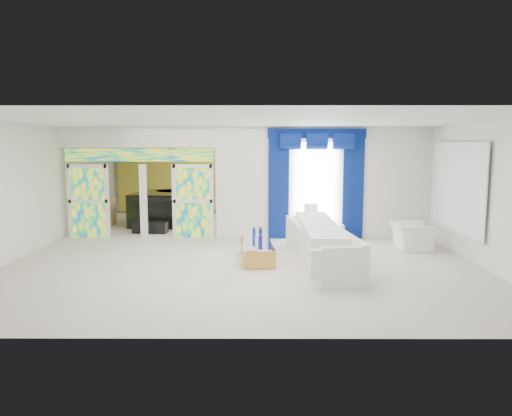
{
  "coord_description": "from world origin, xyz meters",
  "views": [
    {
      "loc": [
        0.34,
        -12.05,
        2.52
      ],
      "look_at": [
        0.3,
        -1.2,
        1.1
      ],
      "focal_mm": 33.9,
      "sensor_mm": 36.0,
      "label": 1
    }
  ],
  "objects_px": {
    "grand_piano": "(161,208)",
    "coffee_table": "(257,251)",
    "armchair": "(411,236)",
    "white_sofa": "(320,246)",
    "console_table": "(322,232)"
  },
  "relations": [
    {
      "from": "console_table",
      "to": "armchair",
      "type": "distance_m",
      "value": 2.35
    },
    {
      "from": "armchair",
      "to": "console_table",
      "type": "bearing_deg",
      "value": 59.61
    },
    {
      "from": "armchair",
      "to": "grand_piano",
      "type": "height_order",
      "value": "grand_piano"
    },
    {
      "from": "white_sofa",
      "to": "grand_piano",
      "type": "bearing_deg",
      "value": 124.9
    },
    {
      "from": "armchair",
      "to": "white_sofa",
      "type": "bearing_deg",
      "value": 120.79
    },
    {
      "from": "white_sofa",
      "to": "console_table",
      "type": "height_order",
      "value": "white_sofa"
    },
    {
      "from": "console_table",
      "to": "grand_piano",
      "type": "distance_m",
      "value": 5.46
    },
    {
      "from": "white_sofa",
      "to": "armchair",
      "type": "xyz_separation_m",
      "value": [
        2.41,
        1.45,
        -0.06
      ]
    },
    {
      "from": "coffee_table",
      "to": "white_sofa",
      "type": "bearing_deg",
      "value": -12.53
    },
    {
      "from": "white_sofa",
      "to": "grand_piano",
      "type": "relative_size",
      "value": 1.94
    },
    {
      "from": "armchair",
      "to": "grand_piano",
      "type": "bearing_deg",
      "value": 61.27
    },
    {
      "from": "console_table",
      "to": "grand_piano",
      "type": "bearing_deg",
      "value": 152.18
    },
    {
      "from": "white_sofa",
      "to": "grand_piano",
      "type": "distance_m",
      "value": 6.81
    },
    {
      "from": "white_sofa",
      "to": "coffee_table",
      "type": "bearing_deg",
      "value": 161.77
    },
    {
      "from": "grand_piano",
      "to": "coffee_table",
      "type": "bearing_deg",
      "value": -52.16
    }
  ]
}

